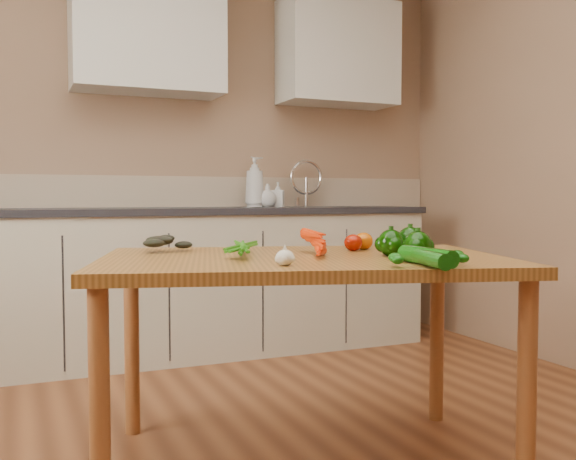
{
  "coord_description": "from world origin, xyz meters",
  "views": [
    {
      "loc": [
        -0.87,
        -1.64,
        0.97
      ],
      "look_at": [
        0.12,
        0.68,
        0.84
      ],
      "focal_mm": 40.0,
      "sensor_mm": 36.0,
      "label": 1
    }
  ],
  "objects_px": {
    "garlic_bulb": "(285,258)",
    "pepper_c": "(418,245)",
    "leafy_greens": "(172,239)",
    "soap_bottle_b": "(278,194)",
    "zucchini_b": "(431,259)",
    "table": "(303,280)",
    "soap_bottle_c": "(268,195)",
    "pepper_b": "(410,241)",
    "tomato_b": "(364,241)",
    "tomato_c": "(407,244)",
    "soap_bottle_a": "(255,182)",
    "pepper_a": "(391,243)",
    "zucchini_a": "(427,256)",
    "carrot_bunch": "(293,246)",
    "tomato_a": "(353,243)"
  },
  "relations": [
    {
      "from": "garlic_bulb",
      "to": "pepper_c",
      "type": "xyz_separation_m",
      "value": [
        0.5,
        0.02,
        0.02
      ]
    },
    {
      "from": "leafy_greens",
      "to": "pepper_c",
      "type": "xyz_separation_m",
      "value": [
        0.71,
        -0.59,
        -0.0
      ]
    },
    {
      "from": "soap_bottle_b",
      "to": "zucchini_b",
      "type": "xyz_separation_m",
      "value": [
        -0.46,
        -2.32,
        -0.2
      ]
    },
    {
      "from": "table",
      "to": "soap_bottle_c",
      "type": "relative_size",
      "value": 10.67
    },
    {
      "from": "soap_bottle_b",
      "to": "pepper_b",
      "type": "xyz_separation_m",
      "value": [
        -0.28,
        -1.95,
        -0.18
      ]
    },
    {
      "from": "soap_bottle_b",
      "to": "soap_bottle_c",
      "type": "distance_m",
      "value": 0.08
    },
    {
      "from": "tomato_b",
      "to": "tomato_c",
      "type": "distance_m",
      "value": 0.18
    },
    {
      "from": "soap_bottle_a",
      "to": "pepper_c",
      "type": "height_order",
      "value": "soap_bottle_a"
    },
    {
      "from": "tomato_b",
      "to": "pepper_a",
      "type": "bearing_deg",
      "value": -99.27
    },
    {
      "from": "table",
      "to": "tomato_b",
      "type": "bearing_deg",
      "value": 40.37
    },
    {
      "from": "leafy_greens",
      "to": "zucchini_a",
      "type": "xyz_separation_m",
      "value": [
        0.62,
        -0.76,
        -0.02
      ]
    },
    {
      "from": "soap_bottle_a",
      "to": "pepper_a",
      "type": "bearing_deg",
      "value": 159.48
    },
    {
      "from": "tomato_c",
      "to": "garlic_bulb",
      "type": "bearing_deg",
      "value": -156.34
    },
    {
      "from": "tomato_b",
      "to": "pepper_b",
      "type": "bearing_deg",
      "value": -79.44
    },
    {
      "from": "carrot_bunch",
      "to": "tomato_c",
      "type": "xyz_separation_m",
      "value": [
        0.46,
        -0.03,
        -0.01
      ]
    },
    {
      "from": "leafy_greens",
      "to": "soap_bottle_c",
      "type": "bearing_deg",
      "value": 56.82
    },
    {
      "from": "soap_bottle_a",
      "to": "tomato_b",
      "type": "distance_m",
      "value": 1.73
    },
    {
      "from": "soap_bottle_c",
      "to": "tomato_a",
      "type": "xyz_separation_m",
      "value": [
        -0.31,
        -1.71,
        -0.19
      ]
    },
    {
      "from": "carrot_bunch",
      "to": "tomato_b",
      "type": "height_order",
      "value": "carrot_bunch"
    },
    {
      "from": "pepper_c",
      "to": "tomato_a",
      "type": "bearing_deg",
      "value": 97.68
    },
    {
      "from": "pepper_b",
      "to": "tomato_b",
      "type": "xyz_separation_m",
      "value": [
        -0.05,
        0.25,
        -0.02
      ]
    },
    {
      "from": "garlic_bulb",
      "to": "tomato_b",
      "type": "xyz_separation_m",
      "value": [
        0.52,
        0.42,
        0.01
      ]
    },
    {
      "from": "soap_bottle_a",
      "to": "soap_bottle_b",
      "type": "relative_size",
      "value": 1.99
    },
    {
      "from": "pepper_a",
      "to": "soap_bottle_b",
      "type": "bearing_deg",
      "value": 79.27
    },
    {
      "from": "pepper_c",
      "to": "tomato_a",
      "type": "relative_size",
      "value": 1.31
    },
    {
      "from": "table",
      "to": "zucchini_b",
      "type": "height_order",
      "value": "zucchini_b"
    },
    {
      "from": "soap_bottle_c",
      "to": "tomato_c",
      "type": "height_order",
      "value": "soap_bottle_c"
    },
    {
      "from": "carrot_bunch",
      "to": "zucchini_a",
      "type": "bearing_deg",
      "value": -45.56
    },
    {
      "from": "pepper_c",
      "to": "tomato_c",
      "type": "height_order",
      "value": "pepper_c"
    },
    {
      "from": "pepper_a",
      "to": "tomato_a",
      "type": "bearing_deg",
      "value": 95.39
    },
    {
      "from": "table",
      "to": "garlic_bulb",
      "type": "relative_size",
      "value": 27.72
    },
    {
      "from": "pepper_a",
      "to": "pepper_c",
      "type": "xyz_separation_m",
      "value": [
        0.03,
        -0.13,
        0.0
      ]
    },
    {
      "from": "pepper_b",
      "to": "tomato_c",
      "type": "xyz_separation_m",
      "value": [
        0.06,
        0.11,
        -0.02
      ]
    },
    {
      "from": "zucchini_a",
      "to": "tomato_a",
      "type": "bearing_deg",
      "value": 85.82
    },
    {
      "from": "soap_bottle_c",
      "to": "pepper_c",
      "type": "relative_size",
      "value": 1.61
    },
    {
      "from": "garlic_bulb",
      "to": "zucchini_a",
      "type": "height_order",
      "value": "zucchini_a"
    },
    {
      "from": "pepper_b",
      "to": "soap_bottle_b",
      "type": "bearing_deg",
      "value": 81.81
    },
    {
      "from": "zucchini_a",
      "to": "leafy_greens",
      "type": "bearing_deg",
      "value": 129.05
    },
    {
      "from": "table",
      "to": "tomato_c",
      "type": "xyz_separation_m",
      "value": [
        0.44,
        0.01,
        0.11
      ]
    },
    {
      "from": "leafy_greens",
      "to": "tomato_a",
      "type": "distance_m",
      "value": 0.7
    },
    {
      "from": "carrot_bunch",
      "to": "pepper_b",
      "type": "distance_m",
      "value": 0.43
    },
    {
      "from": "soap_bottle_b",
      "to": "pepper_b",
      "type": "bearing_deg",
      "value": 113.83
    },
    {
      "from": "soap_bottle_a",
      "to": "soap_bottle_b",
      "type": "height_order",
      "value": "soap_bottle_a"
    },
    {
      "from": "tomato_b",
      "to": "pepper_c",
      "type": "bearing_deg",
      "value": -92.54
    },
    {
      "from": "soap_bottle_b",
      "to": "tomato_b",
      "type": "xyz_separation_m",
      "value": [
        -0.33,
        -1.69,
        -0.19
      ]
    },
    {
      "from": "table",
      "to": "zucchini_a",
      "type": "bearing_deg",
      "value": -45.57
    },
    {
      "from": "soap_bottle_b",
      "to": "zucchini_a",
      "type": "height_order",
      "value": "soap_bottle_b"
    },
    {
      "from": "pepper_c",
      "to": "zucchini_a",
      "type": "bearing_deg",
      "value": -116.4
    },
    {
      "from": "soap_bottle_a",
      "to": "leafy_greens",
      "type": "relative_size",
      "value": 1.61
    },
    {
      "from": "table",
      "to": "pepper_c",
      "type": "height_order",
      "value": "pepper_c"
    }
  ]
}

